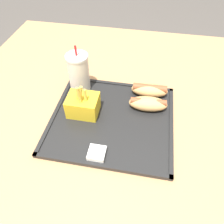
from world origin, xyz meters
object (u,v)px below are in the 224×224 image
(fries_carton, at_px, (83,105))
(soda_cup, at_px, (79,72))
(hot_dog_near, at_px, (148,103))
(sauce_cup_mayo, at_px, (97,153))
(hot_dog_far, at_px, (149,90))

(fries_carton, bearing_deg, soda_cup, 110.72)
(hot_dog_near, xyz_separation_m, sauce_cup_mayo, (-0.12, -0.21, -0.01))
(fries_carton, relative_size, sauce_cup_mayo, 2.56)
(hot_dog_far, xyz_separation_m, fries_carton, (-0.20, -0.12, 0.01))
(soda_cup, bearing_deg, hot_dog_near, -13.96)
(hot_dog_near, height_order, sauce_cup_mayo, hot_dog_near)
(hot_dog_far, distance_m, hot_dog_near, 0.07)
(sauce_cup_mayo, bearing_deg, hot_dog_near, 58.98)
(hot_dog_far, bearing_deg, sauce_cup_mayo, -114.33)
(hot_dog_near, relative_size, sauce_cup_mayo, 2.73)
(soda_cup, bearing_deg, hot_dog_far, 1.54)
(soda_cup, xyz_separation_m, sauce_cup_mayo, (0.12, -0.27, -0.06))
(hot_dog_far, bearing_deg, hot_dog_near, -90.00)
(hot_dog_near, bearing_deg, hot_dog_far, 90.00)
(sauce_cup_mayo, bearing_deg, soda_cup, 114.75)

